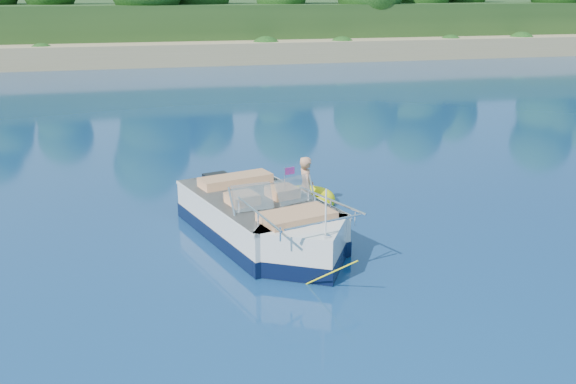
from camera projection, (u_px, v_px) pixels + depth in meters
name	position (u px, v px, depth m)	size (l,w,h in m)	color
ground	(211.00, 278.00, 11.72)	(160.00, 160.00, 0.00)	#091C42
shoreline	(130.00, 29.00, 70.32)	(170.00, 59.00, 6.00)	#978457
motorboat	(266.00, 224.00, 13.33)	(3.08, 5.81, 1.98)	silver
tow_tube	(306.00, 199.00, 15.80)	(1.82, 1.82, 0.39)	#EFE302
boy	(305.00, 204.00, 15.80)	(0.59, 0.39, 1.62)	tan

